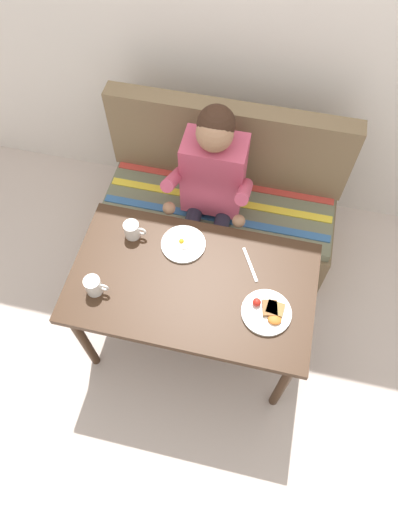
{
  "coord_description": "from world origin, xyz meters",
  "views": [
    {
      "loc": [
        0.26,
        -0.99,
        2.69
      ],
      "look_at": [
        0.0,
        0.15,
        0.72
      ],
      "focal_mm": 31.8,
      "sensor_mm": 36.0,
      "label": 1
    }
  ],
  "objects": [
    {
      "name": "knife",
      "position": [
        0.26,
        0.15,
        0.73
      ],
      "size": [
        0.11,
        0.18,
        0.0
      ],
      "primitive_type": "cube",
      "rotation": [
        0.0,
        0.0,
        0.49
      ],
      "color": "silver",
      "rests_on": "table"
    },
    {
      "name": "table",
      "position": [
        0.0,
        0.0,
        0.65
      ],
      "size": [
        1.2,
        0.7,
        0.73
      ],
      "color": "#392415",
      "rests_on": "ground"
    },
    {
      "name": "plate_breakfast",
      "position": [
        0.38,
        -0.09,
        0.74
      ],
      "size": [
        0.24,
        0.24,
        0.05
      ],
      "color": "white",
      "rests_on": "table"
    },
    {
      "name": "couch",
      "position": [
        0.0,
        0.76,
        0.33
      ],
      "size": [
        1.44,
        0.56,
        1.0
      ],
      "color": "brown",
      "rests_on": "ground"
    },
    {
      "name": "back_wall",
      "position": [
        0.0,
        1.27,
        1.3
      ],
      "size": [
        4.4,
        0.1,
        2.6
      ],
      "primitive_type": "cube",
      "color": "silver",
      "rests_on": "ground"
    },
    {
      "name": "person",
      "position": [
        -0.03,
        0.59,
        0.74
      ],
      "size": [
        0.45,
        0.61,
        1.21
      ],
      "color": "#C04762",
      "rests_on": "ground"
    },
    {
      "name": "coffee_mug",
      "position": [
        -0.36,
        0.19,
        0.78
      ],
      "size": [
        0.12,
        0.08,
        0.09
      ],
      "color": "white",
      "rests_on": "table"
    },
    {
      "name": "ground_plane",
      "position": [
        0.0,
        0.0,
        0.0
      ],
      "size": [
        8.0,
        8.0,
        0.0
      ],
      "primitive_type": "plane",
      "color": "beige"
    },
    {
      "name": "coffee_mug_second",
      "position": [
        -0.44,
        -0.15,
        0.78
      ],
      "size": [
        0.12,
        0.08,
        0.1
      ],
      "color": "white",
      "rests_on": "table"
    },
    {
      "name": "plate_eggs",
      "position": [
        -0.09,
        0.19,
        0.74
      ],
      "size": [
        0.23,
        0.23,
        0.04
      ],
      "color": "white",
      "rests_on": "table"
    }
  ]
}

